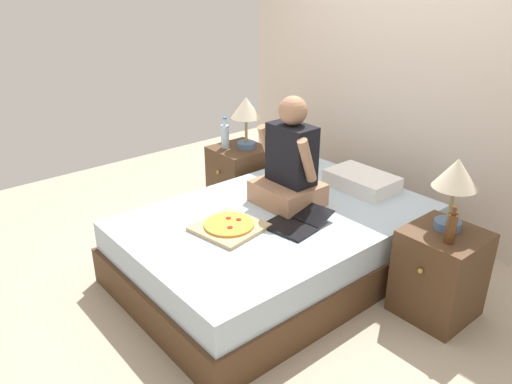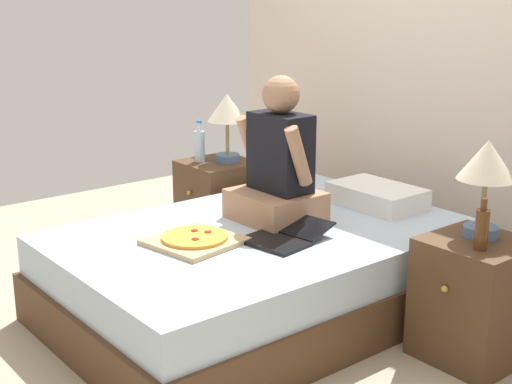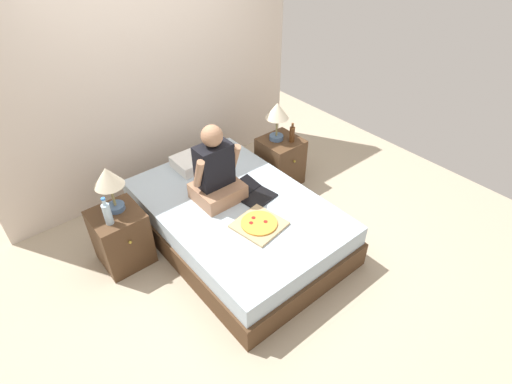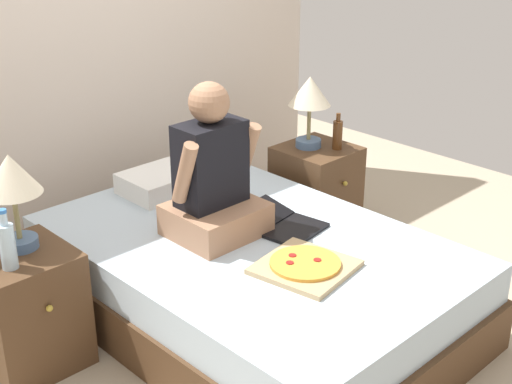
{
  "view_description": "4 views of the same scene",
  "coord_description": "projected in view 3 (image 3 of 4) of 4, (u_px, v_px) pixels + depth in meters",
  "views": [
    {
      "loc": [
        2.28,
        -2.1,
        2.02
      ],
      "look_at": [
        -0.06,
        -0.14,
        0.65
      ],
      "focal_mm": 35.0,
      "sensor_mm": 36.0,
      "label": 1
    },
    {
      "loc": [
        2.73,
        -2.24,
        1.65
      ],
      "look_at": [
        -0.03,
        -0.01,
        0.66
      ],
      "focal_mm": 50.0,
      "sensor_mm": 36.0,
      "label": 2
    },
    {
      "loc": [
        -1.75,
        -2.41,
        2.91
      ],
      "look_at": [
        0.06,
        -0.23,
        0.7
      ],
      "focal_mm": 28.0,
      "sensor_mm": 36.0,
      "label": 3
    },
    {
      "loc": [
        -2.19,
        -2.29,
        2.09
      ],
      "look_at": [
        -0.09,
        -0.13,
        0.79
      ],
      "focal_mm": 50.0,
      "sensor_mm": 36.0,
      "label": 4
    }
  ],
  "objects": [
    {
      "name": "ground_plane",
      "position": [
        237.0,
        237.0,
        4.13
      ],
      "size": [
        5.65,
        5.65,
        0.0
      ],
      "primitive_type": "plane",
      "color": "tan"
    },
    {
      "name": "beer_bottle",
      "position": [
        292.0,
        134.0,
        4.47
      ],
      "size": [
        0.06,
        0.06,
        0.23
      ],
      "color": "#512D14",
      "rests_on": "nightstand_right"
    },
    {
      "name": "person_seated",
      "position": [
        216.0,
        173.0,
        3.74
      ],
      "size": [
        0.47,
        0.4,
        0.78
      ],
      "color": "#A37556",
      "rests_on": "bed"
    },
    {
      "name": "bed",
      "position": [
        236.0,
        221.0,
        3.99
      ],
      "size": [
        1.44,
        2.14,
        0.46
      ],
      "color": "#4C331E",
      "rests_on": "ground"
    },
    {
      "name": "pizza_box",
      "position": [
        259.0,
        224.0,
        3.58
      ],
      "size": [
        0.46,
        0.46,
        0.04
      ],
      "color": "tan",
      "rests_on": "bed"
    },
    {
      "name": "water_bottle",
      "position": [
        107.0,
        213.0,
        3.38
      ],
      "size": [
        0.07,
        0.07,
        0.28
      ],
      "color": "silver",
      "rests_on": "nightstand_left"
    },
    {
      "name": "nightstand_right",
      "position": [
        280.0,
        161.0,
        4.73
      ],
      "size": [
        0.44,
        0.47,
        0.58
      ],
      "color": "#4C331E",
      "rests_on": "ground"
    },
    {
      "name": "pillow",
      "position": [
        198.0,
        160.0,
        4.34
      ],
      "size": [
        0.52,
        0.34,
        0.12
      ],
      "primitive_type": "cube",
      "color": "white",
      "rests_on": "bed"
    },
    {
      "name": "laptop",
      "position": [
        254.0,
        194.0,
        3.92
      ],
      "size": [
        0.38,
        0.46,
        0.07
      ],
      "color": "black",
      "rests_on": "bed"
    },
    {
      "name": "wall_back",
      "position": [
        151.0,
        80.0,
        4.23
      ],
      "size": [
        3.65,
        0.12,
        2.5
      ],
      "primitive_type": "cube",
      "color": "beige",
      "rests_on": "ground"
    },
    {
      "name": "lamp_on_right_nightstand",
      "position": [
        277.0,
        113.0,
        4.37
      ],
      "size": [
        0.26,
        0.26,
        0.45
      ],
      "color": "#4C6B93",
      "rests_on": "nightstand_right"
    },
    {
      "name": "nightstand_left",
      "position": [
        121.0,
        237.0,
        3.72
      ],
      "size": [
        0.44,
        0.47,
        0.58
      ],
      "color": "#4C331E",
      "rests_on": "ground"
    },
    {
      "name": "lamp_on_left_nightstand",
      "position": [
        108.0,
        180.0,
        3.39
      ],
      "size": [
        0.26,
        0.26,
        0.45
      ],
      "color": "#4C6B93",
      "rests_on": "nightstand_left"
    }
  ]
}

